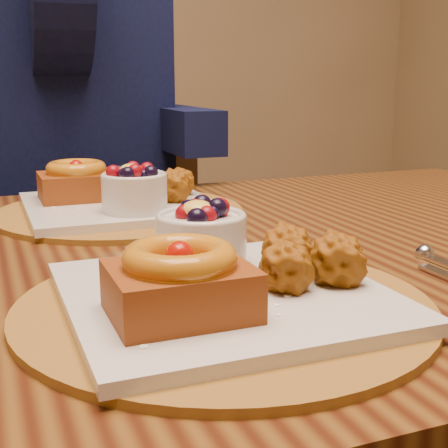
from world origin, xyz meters
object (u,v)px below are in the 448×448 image
at_px(place_setting_near, 219,281).
at_px(diner, 54,61).
at_px(dining_table, 160,309).
at_px(chair_far, 119,265).
at_px(place_setting_far, 118,198).

xyz_separation_m(place_setting_near, diner, (-0.03, 0.89, 0.21)).
distance_m(dining_table, diner, 0.75).
height_order(dining_table, place_setting_near, place_setting_near).
bearing_deg(chair_far, diner, -112.00).
distance_m(place_setting_far, chair_far, 0.72).
relative_size(dining_table, place_setting_far, 4.21).
bearing_deg(place_setting_near, dining_table, 89.20).
xyz_separation_m(dining_table, place_setting_far, (-0.00, 0.21, 0.10)).
bearing_deg(diner, place_setting_near, -64.34).
relative_size(dining_table, diner, 1.71).
bearing_deg(place_setting_near, diner, 91.90).
distance_m(dining_table, chair_far, 0.89).
height_order(place_setting_near, chair_far, chair_far).
xyz_separation_m(place_setting_near, chair_far, (0.13, 1.07, -0.30)).
distance_m(place_setting_near, chair_far, 1.12).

